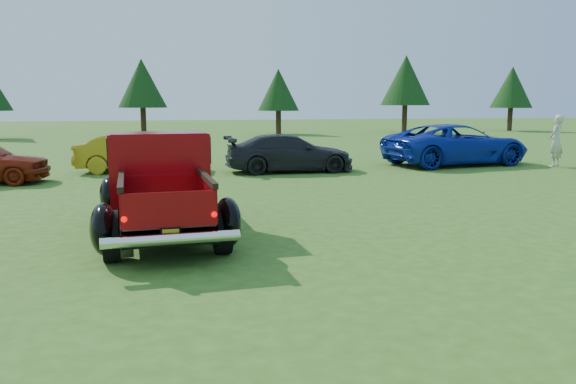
# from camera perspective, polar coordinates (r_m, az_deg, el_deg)

# --- Properties ---
(ground) EXTENTS (120.00, 120.00, 0.00)m
(ground) POSITION_cam_1_polar(r_m,az_deg,el_deg) (8.34, -1.89, -6.24)
(ground) COLOR #34601B
(ground) RESTS_ON ground
(tree_mid_left) EXTENTS (3.20, 3.20, 5.00)m
(tree_mid_left) POSITION_cam_1_polar(r_m,az_deg,el_deg) (38.97, -14.62, 10.62)
(tree_mid_left) COLOR #332114
(tree_mid_left) RESTS_ON ground
(tree_mid_right) EXTENTS (2.82, 2.82, 4.40)m
(tree_mid_right) POSITION_cam_1_polar(r_m,az_deg,el_deg) (38.64, -0.99, 10.32)
(tree_mid_right) COLOR #332114
(tree_mid_right) RESTS_ON ground
(tree_east) EXTENTS (3.46, 3.46, 5.40)m
(tree_east) POSITION_cam_1_polar(r_m,az_deg,el_deg) (40.88, 11.87, 11.03)
(tree_east) COLOR #332114
(tree_east) RESTS_ON ground
(tree_far_east) EXTENTS (3.07, 3.07, 4.80)m
(tree_far_east) POSITION_cam_1_polar(r_m,az_deg,el_deg) (46.07, 21.79, 9.84)
(tree_far_east) COLOR #332114
(tree_far_east) RESTS_ON ground
(pickup_truck) EXTENTS (2.40, 4.69, 1.70)m
(pickup_truck) POSITION_cam_1_polar(r_m,az_deg,el_deg) (9.92, -12.89, 0.77)
(pickup_truck) COLOR black
(pickup_truck) RESTS_ON ground
(show_car_yellow) EXTENTS (3.92, 1.78, 1.25)m
(show_car_yellow) POSITION_cam_1_polar(r_m,az_deg,el_deg) (18.34, -14.94, 3.90)
(show_car_yellow) COLOR #AC8517
(show_car_yellow) RESTS_ON ground
(show_car_grey) EXTENTS (4.07, 1.67, 1.18)m
(show_car_grey) POSITION_cam_1_polar(r_m,az_deg,el_deg) (17.85, 0.15, 3.97)
(show_car_grey) COLOR black
(show_car_grey) RESTS_ON ground
(show_car_blue) EXTENTS (5.46, 3.14, 1.43)m
(show_car_blue) POSITION_cam_1_polar(r_m,az_deg,el_deg) (20.66, 16.72, 4.65)
(show_car_blue) COLOR #0E26A0
(show_car_blue) RESTS_ON ground
(spectator) EXTENTS (0.77, 0.71, 1.77)m
(spectator) POSITION_cam_1_polar(r_m,az_deg,el_deg) (21.22, 25.57, 4.70)
(spectator) COLOR beige
(spectator) RESTS_ON ground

